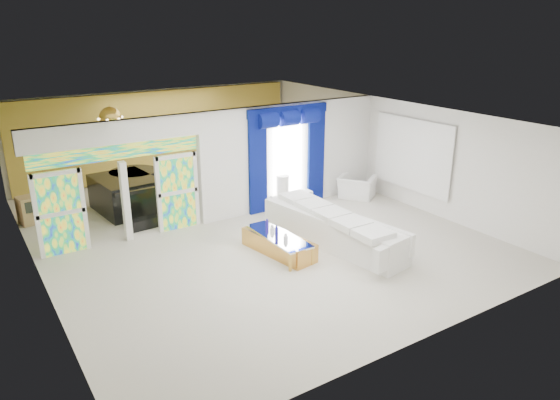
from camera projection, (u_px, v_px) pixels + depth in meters
floor at (246, 229)px, 13.60m from camera, size 12.00×12.00×0.00m
dividing_wall at (292, 155)px, 15.00m from camera, size 5.70×0.18×3.00m
dividing_header at (115, 132)px, 12.04m from camera, size 4.30×0.18×0.55m
stained_panel_left at (61, 213)px, 11.87m from camera, size 0.95×0.04×2.00m
stained_panel_right at (178, 192)px, 13.33m from camera, size 0.95×0.04×2.00m
stained_transom at (117, 152)px, 12.19m from camera, size 4.00×0.05×0.35m
window_pane at (287, 158)px, 14.81m from camera, size 1.00×0.02×2.30m
blue_drape_left at (258, 165)px, 14.29m from camera, size 0.55×0.10×2.80m
blue_drape_right at (316, 156)px, 15.32m from camera, size 0.55×0.10×2.80m
blue_pelmet at (288, 111)px, 14.34m from camera, size 2.60×0.12×0.25m
wall_mirror at (412, 154)px, 14.83m from camera, size 0.04×2.70×1.90m
gold_curtains at (161, 134)px, 17.79m from camera, size 9.70×0.12×2.90m
white_sofa at (332, 230)px, 12.53m from camera, size 1.49×4.09×0.76m
coffee_table at (279, 244)px, 12.13m from camera, size 0.96×2.04×0.44m
console_table at (291, 200)px, 15.15m from camera, size 1.29×0.46×0.42m
table_lamp at (282, 185)px, 14.84m from camera, size 0.36×0.36×0.58m
armchair at (357, 187)px, 15.91m from camera, size 1.35×1.38×0.68m
grand_piano at (125, 194)px, 14.78m from camera, size 1.67×2.08×0.98m
piano_bench at (145, 223)px, 13.63m from camera, size 0.86×0.40×0.28m
tv_console at (29, 210)px, 13.87m from camera, size 0.61×0.58×0.76m
chandelier at (110, 118)px, 14.25m from camera, size 0.60×0.60×0.60m
decanters at (275, 231)px, 12.11m from camera, size 0.18×1.00×0.23m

